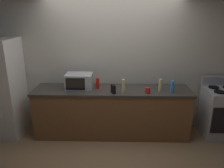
{
  "coord_description": "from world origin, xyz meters",
  "views": [
    {
      "loc": [
        0.09,
        -3.32,
        2.22
      ],
      "look_at": [
        0.0,
        0.4,
        1.0
      ],
      "focal_mm": 35.03,
      "sensor_mm": 36.0,
      "label": 1
    }
  ],
  "objects": [
    {
      "name": "bottle_vinegar",
      "position": [
        0.84,
        0.32,
        1.01
      ],
      "size": [
        0.06,
        0.06,
        0.22
      ],
      "primitive_type": "cylinder",
      "color": "beige",
      "rests_on": "counter_run"
    },
    {
      "name": "refrigerator",
      "position": [
        -2.05,
        0.4,
        0.9
      ],
      "size": [
        0.72,
        0.73,
        1.8
      ],
      "color": "white",
      "rests_on": "ground_plane"
    },
    {
      "name": "bottle_hand_soap",
      "position": [
        0.2,
        0.23,
        1.02
      ],
      "size": [
        0.06,
        0.06,
        0.24
      ],
      "primitive_type": "cylinder",
      "color": "beige",
      "rests_on": "counter_run"
    },
    {
      "name": "counter_run",
      "position": [
        0.0,
        0.4,
        0.45
      ],
      "size": [
        2.84,
        0.64,
        0.9
      ],
      "color": "brown",
      "rests_on": "ground_plane"
    },
    {
      "name": "ground_plane",
      "position": [
        0.0,
        0.0,
        0.0
      ],
      "size": [
        8.0,
        8.0,
        0.0
      ],
      "primitive_type": "plane",
      "color": "#93704C"
    },
    {
      "name": "microwave",
      "position": [
        -0.6,
        0.45,
        1.04
      ],
      "size": [
        0.48,
        0.35,
        0.27
      ],
      "color": "#B7BABF",
      "rests_on": "counter_run"
    },
    {
      "name": "cordless_phone",
      "position": [
        0.03,
        0.2,
        0.98
      ],
      "size": [
        0.09,
        0.12,
        0.15
      ],
      "primitive_type": "cube",
      "rotation": [
        0.0,
        0.0,
        0.4
      ],
      "color": "black",
      "rests_on": "counter_run"
    },
    {
      "name": "bottle_spray_cleaner",
      "position": [
        1.04,
        0.27,
        1.0
      ],
      "size": [
        0.06,
        0.06,
        0.2
      ],
      "primitive_type": "cylinder",
      "color": "#338CE5",
      "rests_on": "counter_run"
    },
    {
      "name": "bottle_hot_sauce",
      "position": [
        -0.26,
        0.45,
        1.0
      ],
      "size": [
        0.07,
        0.07,
        0.19
      ],
      "primitive_type": "cylinder",
      "color": "red",
      "rests_on": "counter_run"
    },
    {
      "name": "mug_red",
      "position": [
        0.62,
        0.23,
        0.95
      ],
      "size": [
        0.09,
        0.09,
        0.1
      ],
      "primitive_type": "cylinder",
      "color": "red",
      "rests_on": "counter_run"
    },
    {
      "name": "stove_range",
      "position": [
        2.0,
        0.4,
        0.46
      ],
      "size": [
        0.6,
        0.61,
        1.08
      ],
      "color": "#B7BABF",
      "rests_on": "ground_plane"
    },
    {
      "name": "back_wall",
      "position": [
        0.0,
        0.81,
        1.35
      ],
      "size": [
        6.4,
        0.1,
        2.7
      ],
      "primitive_type": "cube",
      "color": "beige",
      "rests_on": "ground_plane"
    }
  ]
}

